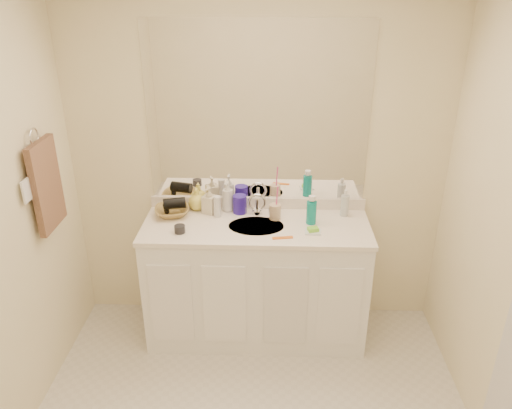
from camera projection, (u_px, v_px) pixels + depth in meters
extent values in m
cube|color=#F9ECC3|center=(258.00, 165.00, 3.44)|extent=(2.60, 0.02, 2.40)
cube|color=white|center=(256.00, 282.00, 3.52)|extent=(1.50, 0.55, 0.85)
cube|color=white|center=(256.00, 226.00, 3.34)|extent=(1.52, 0.57, 0.03)
cube|color=white|center=(258.00, 203.00, 3.55)|extent=(1.52, 0.03, 0.08)
cylinder|color=beige|center=(256.00, 227.00, 3.32)|extent=(0.37, 0.37, 0.02)
cylinder|color=silver|center=(257.00, 207.00, 3.45)|extent=(0.02, 0.02, 0.11)
cube|color=white|center=(258.00, 114.00, 3.29)|extent=(1.48, 0.01, 1.20)
cylinder|color=#28169A|center=(240.00, 204.00, 3.47)|extent=(0.13, 0.13, 0.13)
cylinder|color=#CDB090|center=(275.00, 212.00, 3.39)|extent=(0.09, 0.09, 0.11)
cylinder|color=#EC3E90|center=(277.00, 199.00, 3.34)|extent=(0.02, 0.04, 0.19)
cylinder|color=#0B8682|center=(311.00, 213.00, 3.31)|extent=(0.08, 0.08, 0.16)
cylinder|color=silver|center=(345.00, 205.00, 3.42)|extent=(0.06, 0.06, 0.15)
cube|color=white|center=(313.00, 232.00, 3.22)|extent=(0.11, 0.09, 0.01)
cube|color=#81D834|center=(313.00, 229.00, 3.21)|extent=(0.08, 0.06, 0.02)
cube|color=orange|center=(283.00, 238.00, 3.16)|extent=(0.13, 0.05, 0.01)
cylinder|color=black|center=(180.00, 229.00, 3.22)|extent=(0.07, 0.07, 0.05)
cylinder|color=silver|center=(217.00, 207.00, 3.41)|extent=(0.05, 0.05, 0.15)
imported|color=silver|center=(228.00, 196.00, 3.48)|extent=(0.09, 0.09, 0.22)
imported|color=beige|center=(209.00, 200.00, 3.46)|extent=(0.11, 0.11, 0.19)
imported|color=#EBDE5B|center=(197.00, 199.00, 3.51)|extent=(0.14, 0.14, 0.16)
imported|color=olive|center=(172.00, 211.00, 3.45)|extent=(0.28, 0.28, 0.06)
cylinder|color=black|center=(174.00, 203.00, 3.42)|extent=(0.17, 0.11, 0.08)
torus|color=silver|center=(34.00, 137.00, 2.86)|extent=(0.01, 0.11, 0.11)
cube|color=#50382B|center=(47.00, 185.00, 2.99)|extent=(0.04, 0.32, 0.55)
cube|color=white|center=(26.00, 191.00, 2.79)|extent=(0.01, 0.08, 0.13)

